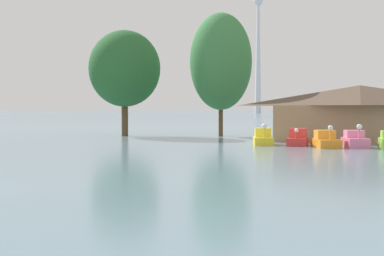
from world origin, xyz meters
name	(u,v)px	position (x,y,z in m)	size (l,w,h in m)	color
pedal_boat_yellow	(263,138)	(7.04, 27.33, 0.52)	(1.99, 2.94, 1.68)	yellow
pedal_boat_red	(298,139)	(9.70, 27.20, 0.51)	(1.47, 2.36, 1.34)	red
pedal_boat_orange	(326,141)	(11.81, 25.80, 0.49)	(2.33, 3.11, 1.64)	orange
pedal_boat_pink	(355,140)	(13.84, 26.40, 0.51)	(2.07, 3.03, 1.72)	pink
boathouse	(360,112)	(14.26, 33.63, 2.51)	(15.01, 6.37, 4.78)	#9E7F5B
shoreline_tree_tall_left	(125,69)	(-8.63, 36.73, 6.87)	(7.30, 7.30, 10.79)	brown
shoreline_tree_mid	(221,61)	(0.90, 39.04, 7.57)	(6.28, 6.28, 12.49)	brown
distant_broadcast_tower	(258,17)	(-45.54, 342.44, 64.04)	(6.20, 6.20, 162.10)	silver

